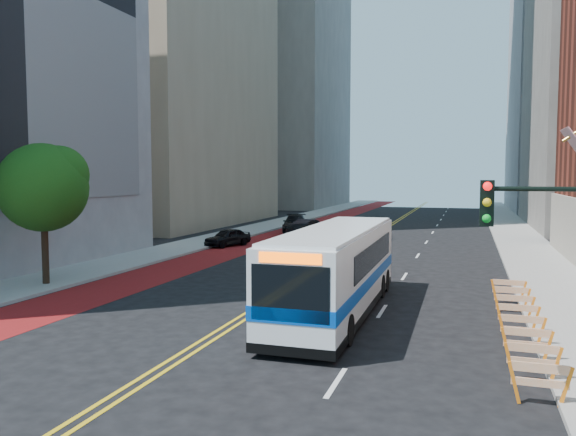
% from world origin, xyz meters
% --- Properties ---
extents(ground, '(160.00, 160.00, 0.00)m').
position_xyz_m(ground, '(0.00, 0.00, 0.00)').
color(ground, black).
rests_on(ground, ground).
extents(sidewalk_left, '(4.00, 140.00, 0.15)m').
position_xyz_m(sidewalk_left, '(-12.00, 30.00, 0.07)').
color(sidewalk_left, gray).
rests_on(sidewalk_left, ground).
extents(sidewalk_right, '(4.00, 140.00, 0.15)m').
position_xyz_m(sidewalk_right, '(12.00, 30.00, 0.07)').
color(sidewalk_right, gray).
rests_on(sidewalk_right, ground).
extents(bus_lane_paint, '(3.60, 140.00, 0.01)m').
position_xyz_m(bus_lane_paint, '(-8.10, 30.00, 0.00)').
color(bus_lane_paint, maroon).
rests_on(bus_lane_paint, ground).
extents(center_line_inner, '(0.14, 140.00, 0.01)m').
position_xyz_m(center_line_inner, '(-0.18, 30.00, 0.00)').
color(center_line_inner, gold).
rests_on(center_line_inner, ground).
extents(center_line_outer, '(0.14, 140.00, 0.01)m').
position_xyz_m(center_line_outer, '(0.18, 30.00, 0.00)').
color(center_line_outer, gold).
rests_on(center_line_outer, ground).
extents(lane_dashes, '(0.14, 98.20, 0.01)m').
position_xyz_m(lane_dashes, '(4.80, 38.00, 0.01)').
color(lane_dashes, silver).
rests_on(lane_dashes, ground).
extents(midrise_left_far, '(20.00, 26.00, 65.00)m').
position_xyz_m(midrise_left_far, '(-24.00, 78.00, 32.50)').
color(midrise_left_far, slate).
rests_on(midrise_left_far, ground).
extents(construction_barriers, '(1.42, 10.91, 1.00)m').
position_xyz_m(construction_barriers, '(9.60, 3.42, 0.68)').
color(construction_barriers, orange).
rests_on(construction_barriers, ground).
extents(street_tree, '(4.20, 4.20, 6.70)m').
position_xyz_m(street_tree, '(-11.24, 6.04, 4.91)').
color(street_tree, black).
rests_on(street_tree, sidewalk_left).
extents(traffic_signal, '(2.21, 0.34, 5.07)m').
position_xyz_m(traffic_signal, '(9.41, -3.51, 3.72)').
color(traffic_signal, black).
rests_on(traffic_signal, sidewalk_right).
extents(transit_bus, '(2.74, 12.13, 3.33)m').
position_xyz_m(transit_bus, '(3.19, 5.17, 1.74)').
color(transit_bus, silver).
rests_on(transit_bus, ground).
extents(car_a, '(2.83, 4.21, 1.33)m').
position_xyz_m(car_a, '(-9.30, 22.84, 0.67)').
color(car_a, black).
rests_on(car_a, ground).
extents(car_b, '(2.49, 4.39, 1.37)m').
position_xyz_m(car_b, '(-6.11, 32.53, 0.68)').
color(car_b, black).
rests_on(car_b, ground).
extents(car_c, '(3.58, 5.89, 1.60)m').
position_xyz_m(car_c, '(-7.55, 34.44, 0.80)').
color(car_c, black).
rests_on(car_c, ground).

